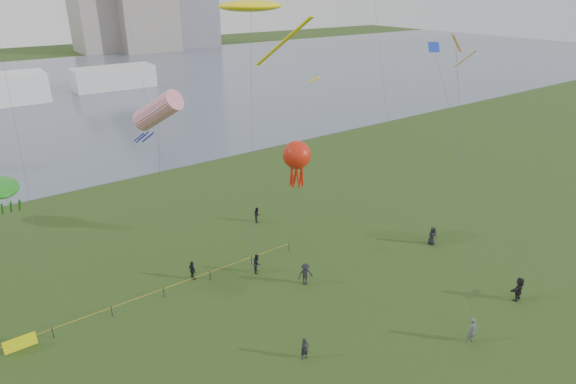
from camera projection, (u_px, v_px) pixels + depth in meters
ground_plane at (377, 351)px, 31.82m from camera, size 400.00×400.00×0.00m
lake at (49, 94)px, 106.07m from camera, size 400.00×120.00×0.08m
building_low at (97, 10)px, 168.28m from camera, size 16.00×18.00×28.00m
pavilion_right at (114, 78)px, 111.16m from camera, size 18.00×7.00×5.00m
fence at (81, 321)px, 33.83m from camera, size 24.07×0.07×1.05m
kite_flyer at (473, 330)px, 32.32m from camera, size 0.72×0.49×1.89m
spectator_a at (257, 263)px, 40.28m from camera, size 0.99×1.04×1.68m
spectator_b at (305, 274)px, 38.58m from camera, size 1.38×1.02×1.90m
spectator_c at (192, 270)px, 39.31m from camera, size 0.47×1.00×1.65m
spectator_d at (432, 236)px, 44.62m from camera, size 1.01×0.86×1.76m
spectator_e at (519, 289)px, 36.66m from camera, size 1.86×0.78×1.95m
spectator_f at (305, 349)px, 30.92m from camera, size 0.63×0.48×1.56m
spectator_g at (257, 215)px, 48.93m from camera, size 0.88×0.95×1.57m
kite_stingray at (252, 7)px, 37.31m from camera, size 7.09×10.19×21.21m
kite_windsock at (158, 111)px, 38.83m from camera, size 4.35×6.13×14.84m
kite_creature at (0, 188)px, 34.21m from camera, size 3.67×7.50×9.49m
kite_octopus at (297, 156)px, 41.37m from camera, size 2.45×3.09×10.06m
kite_delta at (458, 59)px, 34.31m from camera, size 4.40×7.80×19.07m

